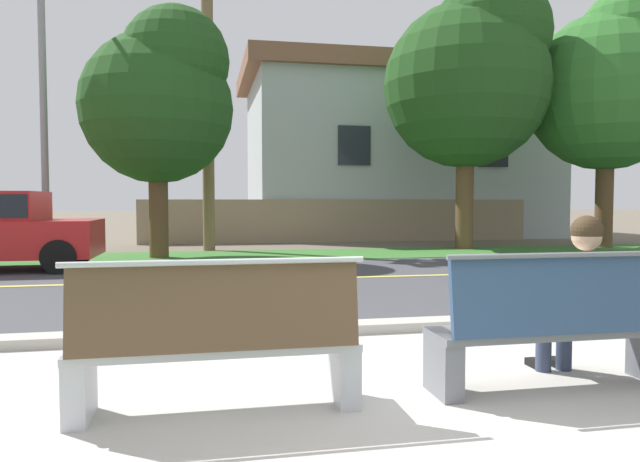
{
  "coord_description": "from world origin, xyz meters",
  "views": [
    {
      "loc": [
        -1.25,
        -3.36,
        1.36
      ],
      "look_at": [
        0.08,
        3.36,
        1.0
      ],
      "focal_mm": 32.62,
      "sensor_mm": 36.0,
      "label": 1
    }
  ],
  "objects": [
    {
      "name": "ground_plane",
      "position": [
        0.0,
        8.0,
        0.0
      ],
      "size": [
        140.0,
        140.0,
        0.0
      ],
      "primitive_type": "plane",
      "color": "#665B4C"
    },
    {
      "name": "sidewalk_pavement",
      "position": [
        0.0,
        0.4,
        0.01
      ],
      "size": [
        44.0,
        3.6,
        0.01
      ],
      "primitive_type": "cube",
      "color": "#B7B2A8",
      "rests_on": "ground_plane"
    },
    {
      "name": "curb_edge",
      "position": [
        0.0,
        2.35,
        0.06
      ],
      "size": [
        44.0,
        0.3,
        0.11
      ],
      "primitive_type": "cube",
      "color": "#ADA89E",
      "rests_on": "ground_plane"
    },
    {
      "name": "street_asphalt",
      "position": [
        0.0,
        6.5,
        0.0
      ],
      "size": [
        52.0,
        8.0,
        0.01
      ],
      "primitive_type": "cube",
      "color": "#424247",
      "rests_on": "ground_plane"
    },
    {
      "name": "road_centre_line",
      "position": [
        0.0,
        6.5,
        0.01
      ],
      "size": [
        48.0,
        0.14,
        0.01
      ],
      "primitive_type": "cube",
      "color": "#E0CC4C",
      "rests_on": "ground_plane"
    },
    {
      "name": "far_verge_grass",
      "position": [
        0.0,
        11.01,
        0.01
      ],
      "size": [
        48.0,
        2.8,
        0.02
      ],
      "primitive_type": "cube",
      "color": "#38702D",
      "rests_on": "ground_plane"
    },
    {
      "name": "bench_left",
      "position": [
        -1.19,
        0.29,
        0.45
      ],
      "size": [
        1.81,
        0.48,
        1.01
      ],
      "color": "silver",
      "rests_on": "ground_plane"
    },
    {
      "name": "bench_right",
      "position": [
        1.19,
        0.29,
        0.45
      ],
      "size": [
        1.81,
        0.48,
        1.01
      ],
      "color": "slate",
      "rests_on": "ground_plane"
    },
    {
      "name": "seated_person_white",
      "position": [
        1.45,
        0.46,
        0.68
      ],
      "size": [
        0.52,
        0.68,
        1.25
      ],
      "color": "#333D56",
      "rests_on": "ground_plane"
    },
    {
      "name": "streetlamp",
      "position": [
        -4.76,
        10.8,
        4.34
      ],
      "size": [
        0.24,
        2.1,
        7.65
      ],
      "color": "gray",
      "rests_on": "ground_plane"
    },
    {
      "name": "shade_tree_far_left",
      "position": [
        -2.22,
        10.77,
        3.79
      ],
      "size": [
        3.54,
        3.54,
        5.83
      ],
      "color": "brown",
      "rests_on": "ground_plane"
    },
    {
      "name": "shade_tree_left",
      "position": [
        6.03,
        11.75,
        4.88
      ],
      "size": [
        4.55,
        4.55,
        7.51
      ],
      "color": "brown",
      "rests_on": "ground_plane"
    },
    {
      "name": "shade_tree_centre",
      "position": [
        10.2,
        11.43,
        4.8
      ],
      "size": [
        4.48,
        4.48,
        7.39
      ],
      "color": "brown",
      "rests_on": "ground_plane"
    },
    {
      "name": "palm_tree_tall",
      "position": [
        -1.16,
        12.78,
        6.55
      ],
      "size": [
        2.09,
        1.98,
        8.16
      ],
      "color": "brown",
      "rests_on": "ground_plane"
    },
    {
      "name": "garden_wall",
      "position": [
        3.17,
        15.34,
        0.7
      ],
      "size": [
        13.0,
        0.36,
        1.4
      ],
      "primitive_type": "cube",
      "color": "gray",
      "rests_on": "ground_plane"
    },
    {
      "name": "house_across_street",
      "position": [
        6.08,
        18.54,
        3.24
      ],
      "size": [
        11.95,
        6.91,
        6.38
      ],
      "color": "#A3ADB2",
      "rests_on": "ground_plane"
    }
  ]
}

